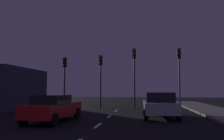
% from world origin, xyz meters
% --- Properties ---
extents(ground_plane, '(80.00, 80.00, 0.00)m').
position_xyz_m(ground_plane, '(0.00, 7.00, 0.00)').
color(ground_plane, black).
extents(lane_stripe_third, '(0.16, 1.60, 0.01)m').
position_xyz_m(lane_stripe_third, '(0.00, 6.40, 0.00)').
color(lane_stripe_third, silver).
rests_on(lane_stripe_third, ground_plane).
extents(lane_stripe_fourth, '(0.16, 1.60, 0.01)m').
position_xyz_m(lane_stripe_fourth, '(0.00, 10.20, 0.00)').
color(lane_stripe_fourth, silver).
rests_on(lane_stripe_fourth, ground_plane).
extents(lane_stripe_fifth, '(0.16, 1.60, 0.01)m').
position_xyz_m(lane_stripe_fifth, '(0.00, 14.00, 0.00)').
color(lane_stripe_fifth, silver).
rests_on(lane_stripe_fifth, ground_plane).
extents(traffic_signal_far_left, '(0.32, 0.38, 4.74)m').
position_xyz_m(traffic_signal_far_left, '(-5.13, 16.16, 3.33)').
color(traffic_signal_far_left, '#2D2D30').
rests_on(traffic_signal_far_left, ground_plane).
extents(traffic_signal_center_left, '(0.32, 0.38, 4.87)m').
position_xyz_m(traffic_signal_center_left, '(-1.68, 16.16, 3.42)').
color(traffic_signal_center_left, '#2D2D30').
rests_on(traffic_signal_center_left, ground_plane).
extents(traffic_signal_center_right, '(0.32, 0.38, 5.44)m').
position_xyz_m(traffic_signal_center_right, '(1.43, 16.16, 3.78)').
color(traffic_signal_center_right, '#2D2D30').
rests_on(traffic_signal_center_right, ground_plane).
extents(traffic_signal_far_right, '(0.32, 0.38, 5.36)m').
position_xyz_m(traffic_signal_far_right, '(5.38, 16.16, 3.73)').
color(traffic_signal_far_right, '#4C4C51').
rests_on(traffic_signal_far_right, ground_plane).
extents(car_stopped_ahead, '(2.07, 4.40, 1.54)m').
position_xyz_m(car_stopped_ahead, '(3.17, 10.09, 0.78)').
color(car_stopped_ahead, silver).
rests_on(car_stopped_ahead, ground_plane).
extents(car_adjacent_lane, '(2.09, 4.23, 1.43)m').
position_xyz_m(car_adjacent_lane, '(-2.62, 7.27, 0.74)').
color(car_adjacent_lane, '#B21919').
rests_on(car_adjacent_lane, ground_plane).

